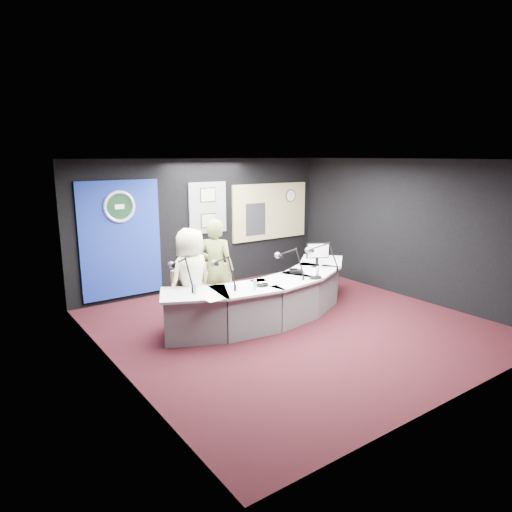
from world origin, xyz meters
TOP-DOWN VIEW (x-y plane):
  - ground at (0.00, 0.00)m, footprint 6.00×6.00m
  - ceiling at (0.00, 0.00)m, footprint 6.00×6.00m
  - wall_back at (0.00, 3.00)m, footprint 6.00×0.02m
  - wall_front at (0.00, -3.00)m, footprint 6.00×0.02m
  - wall_left at (-3.00, 0.00)m, footprint 0.02×6.00m
  - wall_right at (3.00, 0.00)m, footprint 0.02×6.00m
  - broadcast_desk at (-0.05, 0.55)m, footprint 4.50×1.90m
  - backdrop_panel at (-1.90, 2.97)m, footprint 1.60×0.05m
  - agency_seal at (-1.90, 2.93)m, footprint 0.63×0.07m
  - seal_center at (-1.90, 2.94)m, footprint 0.48×0.01m
  - pinboard at (0.05, 2.97)m, footprint 0.90×0.04m
  - framed_photo_upper at (0.05, 2.94)m, footprint 0.34×0.02m
  - framed_photo_lower at (0.05, 2.94)m, footprint 0.34×0.02m
  - booth_window_frame at (1.75, 2.97)m, footprint 2.12×0.06m
  - booth_glow at (1.75, 2.96)m, footprint 2.00×0.02m
  - equipment_rack at (1.30, 2.94)m, footprint 0.55×0.02m
  - wall_clock at (2.35, 2.94)m, footprint 0.28×0.01m
  - armchair_left at (-1.44, 0.92)m, footprint 0.60×0.60m
  - armchair_right at (-0.87, 1.09)m, footprint 0.73×0.73m
  - draped_jacket at (-1.44, 1.17)m, footprint 0.51×0.16m
  - person_man at (-1.44, 0.92)m, footprint 0.92×0.70m
  - person_woman at (-0.87, 1.09)m, footprint 0.76×0.77m
  - computer_monitor at (1.13, 0.63)m, footprint 0.35×0.21m
  - desk_phone at (0.49, 0.50)m, footprint 0.29×0.28m
  - headphones_near at (0.51, 0.00)m, footprint 0.20×0.20m
  - headphones_far at (-0.52, 0.17)m, footprint 0.22×0.22m
  - paper_stack at (-1.57, 0.04)m, footprint 0.23×0.31m
  - notepad at (-0.39, 0.23)m, footprint 0.24×0.31m
  - boom_mic_a at (-1.68, 0.78)m, footprint 0.19×0.74m
  - boom_mic_b at (-1.06, 0.49)m, footprint 0.16×0.74m
  - boom_mic_c at (0.22, 0.35)m, footprint 0.22×0.73m
  - boom_mic_d at (1.04, 0.39)m, footprint 0.34×0.70m
  - water_bottles at (-0.24, 0.30)m, footprint 2.84×0.55m

SIDE VIEW (x-z plane):
  - ground at x=0.00m, z-range 0.00..0.00m
  - broadcast_desk at x=-0.05m, z-range 0.00..0.75m
  - armchair_right at x=-0.87m, z-range 0.00..0.91m
  - armchair_left at x=-1.44m, z-range 0.00..0.96m
  - draped_jacket at x=-1.44m, z-range 0.27..0.97m
  - paper_stack at x=-1.57m, z-range 0.75..0.75m
  - notepad at x=-0.39m, z-range 0.75..0.75m
  - headphones_near at x=0.51m, z-range 0.75..0.79m
  - headphones_far at x=-0.52m, z-range 0.75..0.79m
  - desk_phone at x=0.49m, z-range 0.75..0.80m
  - water_bottles at x=-0.24m, z-range 0.75..0.93m
  - person_man at x=-1.44m, z-range 0.00..1.70m
  - person_woman at x=-0.87m, z-range 0.00..1.80m
  - boom_mic_a at x=-1.68m, z-range 0.75..1.35m
  - boom_mic_b at x=-1.06m, z-range 0.75..1.35m
  - boom_mic_c at x=0.22m, z-range 0.75..1.35m
  - boom_mic_d at x=1.04m, z-range 0.75..1.35m
  - computer_monitor at x=1.13m, z-range 0.94..1.20m
  - backdrop_panel at x=-1.90m, z-range 0.10..2.40m
  - wall_back at x=0.00m, z-range 0.00..2.80m
  - wall_front at x=0.00m, z-range 0.00..2.80m
  - wall_left at x=-3.00m, z-range 0.00..2.80m
  - wall_right at x=3.00m, z-range 0.00..2.80m
  - equipment_rack at x=1.30m, z-range 1.03..1.78m
  - framed_photo_lower at x=0.05m, z-range 1.33..1.60m
  - booth_window_frame at x=1.75m, z-range 0.89..2.21m
  - booth_glow at x=1.75m, z-range 0.95..2.15m
  - pinboard at x=0.05m, z-range 1.20..2.30m
  - agency_seal at x=-1.90m, z-range 1.58..2.21m
  - seal_center at x=-1.90m, z-range 1.66..2.14m
  - wall_clock at x=2.35m, z-range 1.76..2.04m
  - framed_photo_upper at x=0.05m, z-range 1.89..2.17m
  - ceiling at x=0.00m, z-range 2.79..2.81m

